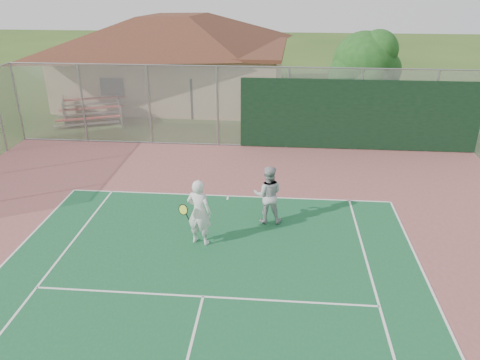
{
  "coord_description": "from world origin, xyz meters",
  "views": [
    {
      "loc": [
        1.65,
        -2.5,
        7.08
      ],
      "look_at": [
        0.54,
        10.36,
        1.32
      ],
      "focal_mm": 35.0,
      "sensor_mm": 36.0,
      "label": 1
    }
  ],
  "objects_px": {
    "tree": "(365,65)",
    "player_white_front": "(199,213)",
    "bleachers": "(92,111)",
    "player_grey_back": "(268,195)",
    "clubhouse": "(175,50)"
  },
  "relations": [
    {
      "from": "player_grey_back",
      "to": "tree",
      "type": "bearing_deg",
      "value": -115.93
    },
    {
      "from": "clubhouse",
      "to": "bleachers",
      "type": "distance_m",
      "value": 6.52
    },
    {
      "from": "bleachers",
      "to": "player_grey_back",
      "type": "height_order",
      "value": "player_grey_back"
    },
    {
      "from": "tree",
      "to": "player_white_front",
      "type": "distance_m",
      "value": 12.68
    },
    {
      "from": "clubhouse",
      "to": "tree",
      "type": "xyz_separation_m",
      "value": [
        10.05,
        -5.24,
        0.2
      ]
    },
    {
      "from": "bleachers",
      "to": "clubhouse",
      "type": "bearing_deg",
      "value": 34.5
    },
    {
      "from": "clubhouse",
      "to": "player_grey_back",
      "type": "bearing_deg",
      "value": -66.27
    },
    {
      "from": "bleachers",
      "to": "player_grey_back",
      "type": "distance_m",
      "value": 13.41
    },
    {
      "from": "player_white_front",
      "to": "bleachers",
      "type": "bearing_deg",
      "value": -41.12
    },
    {
      "from": "player_grey_back",
      "to": "player_white_front",
      "type": "bearing_deg",
      "value": 34.96
    },
    {
      "from": "tree",
      "to": "player_white_front",
      "type": "bearing_deg",
      "value": -118.74
    },
    {
      "from": "clubhouse",
      "to": "bleachers",
      "type": "height_order",
      "value": "clubhouse"
    },
    {
      "from": "bleachers",
      "to": "tree",
      "type": "relative_size",
      "value": 0.78
    },
    {
      "from": "tree",
      "to": "clubhouse",
      "type": "bearing_deg",
      "value": 152.46
    },
    {
      "from": "bleachers",
      "to": "player_grey_back",
      "type": "relative_size",
      "value": 2.03
    }
  ]
}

